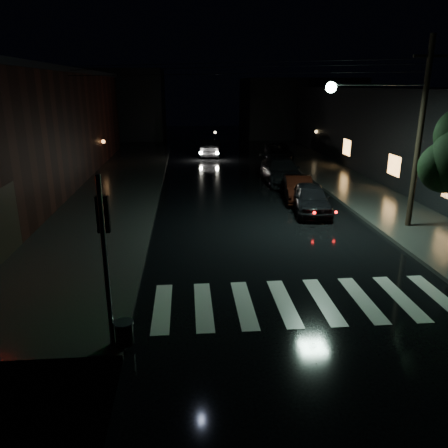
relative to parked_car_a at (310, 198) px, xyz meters
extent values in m
plane|color=black|center=(-5.80, -9.92, -0.73)|extent=(120.00, 120.00, 0.00)
cube|color=#282826|center=(-10.80, 4.08, -0.66)|extent=(6.00, 44.00, 0.15)
cube|color=#282826|center=(4.20, 4.08, -0.66)|extent=(4.00, 44.00, 0.15)
cube|color=black|center=(11.20, 8.08, 2.27)|extent=(10.00, 40.00, 6.00)
cube|color=black|center=(-15.80, 35.08, 3.27)|extent=(14.00, 10.00, 8.00)
cube|color=black|center=(8.20, 35.08, 2.77)|extent=(14.00, 10.00, 7.00)
cube|color=beige|center=(-2.80, -9.42, -0.73)|extent=(9.00, 3.00, 0.01)
cylinder|color=slate|center=(-8.10, -11.42, 1.52)|extent=(0.12, 0.12, 4.20)
cylinder|color=black|center=(-7.80, -11.42, -0.31)|extent=(0.44, 0.44, 0.55)
cylinder|color=slate|center=(-7.80, -11.42, -0.01)|extent=(0.48, 0.48, 0.04)
cube|color=black|center=(-8.10, -11.24, 2.67)|extent=(0.28, 0.16, 0.85)
sphere|color=#0CFF33|center=(-8.10, -11.15, 2.42)|extent=(0.20, 0.20, 0.20)
sphere|color=black|center=(2.80, -6.52, 2.72)|extent=(1.80, 1.80, 1.80)
cylinder|color=black|center=(3.70, -2.92, 3.42)|extent=(0.24, 0.24, 8.00)
cube|color=black|center=(3.70, -2.92, 6.57)|extent=(1.40, 0.10, 0.10)
cylinder|color=slate|center=(1.70, -2.92, 5.47)|extent=(4.00, 0.08, 0.08)
sphere|color=#BFFFD8|center=(-0.30, -2.92, 5.37)|extent=(0.44, 0.44, 0.44)
imported|color=black|center=(0.00, 0.00, 0.00)|extent=(2.21, 4.47, 1.46)
imported|color=black|center=(0.00, 2.47, -0.06)|extent=(1.96, 4.23, 1.34)
imported|color=black|center=(0.00, 7.17, 0.07)|extent=(2.32, 5.54, 1.60)
imported|color=black|center=(1.80, 16.55, -0.05)|extent=(2.84, 5.15, 1.37)
imported|color=black|center=(-3.92, 19.10, 0.03)|extent=(2.16, 4.79, 1.53)
camera|label=1|loc=(-6.19, -20.88, 5.45)|focal=35.00mm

